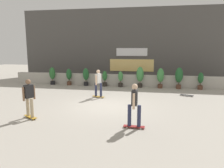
{
  "coord_description": "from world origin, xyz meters",
  "views": [
    {
      "loc": [
        2.24,
        -10.58,
        3.0
      ],
      "look_at": [
        0.0,
        1.5,
        0.9
      ],
      "focal_mm": 34.31,
      "sensor_mm": 36.0,
      "label": 1
    }
  ],
  "objects": [
    {
      "name": "potted_plant_2",
      "position": [
        -2.86,
        5.55,
        0.8
      ],
      "size": [
        0.47,
        0.47,
        1.4
      ],
      "color": "black",
      "rests_on": "ground"
    },
    {
      "name": "ground_plane",
      "position": [
        0.0,
        0.0,
        0.0
      ],
      "size": [
        48.0,
        48.0,
        0.0
      ],
      "primitive_type": "plane",
      "color": "#A8A093"
    },
    {
      "name": "potted_plant_3",
      "position": [
        -1.33,
        5.55,
        0.65
      ],
      "size": [
        0.37,
        0.37,
        1.21
      ],
      "color": "#2D2823",
      "rests_on": "ground"
    },
    {
      "name": "planter_wall",
      "position": [
        0.0,
        6.0,
        0.45
      ],
      "size": [
        18.0,
        0.4,
        0.9
      ],
      "primitive_type": "cube",
      "color": "#B2ADA3",
      "rests_on": "ground"
    },
    {
      "name": "potted_plant_4",
      "position": [
        -0.09,
        5.55,
        0.64
      ],
      "size": [
        0.37,
        0.37,
        1.2
      ],
      "color": "#2D2823",
      "rests_on": "ground"
    },
    {
      "name": "building_backdrop",
      "position": [
        0.0,
        10.0,
        3.25
      ],
      "size": [
        20.0,
        2.08,
        6.5
      ],
      "color": "#4C4947",
      "rests_on": "ground"
    },
    {
      "name": "potted_plant_1",
      "position": [
        -4.28,
        5.55,
        0.74
      ],
      "size": [
        0.43,
        0.43,
        1.32
      ],
      "color": "brown",
      "rests_on": "ground"
    },
    {
      "name": "potted_plant_8",
      "position": [
        5.75,
        5.55,
        0.67
      ],
      "size": [
        0.39,
        0.39,
        1.24
      ],
      "color": "brown",
      "rests_on": "ground"
    },
    {
      "name": "skater_mid_plaza",
      "position": [
        -0.88,
        1.74,
        0.94
      ],
      "size": [
        0.82,
        0.54,
        1.7
      ],
      "color": "#BF8C26",
      "rests_on": "ground"
    },
    {
      "name": "potted_plant_7",
      "position": [
        4.24,
        5.55,
        0.92
      ],
      "size": [
        0.55,
        0.55,
        1.57
      ],
      "color": "brown",
      "rests_on": "ground"
    },
    {
      "name": "potted_plant_0",
      "position": [
        -5.71,
        5.55,
        0.82
      ],
      "size": [
        0.47,
        0.47,
        1.42
      ],
      "color": "black",
      "rests_on": "ground"
    },
    {
      "name": "potted_plant_5",
      "position": [
        1.4,
        5.55,
        0.92
      ],
      "size": [
        0.55,
        0.55,
        1.58
      ],
      "color": "#2D2823",
      "rests_on": "ground"
    },
    {
      "name": "potted_plant_6",
      "position": [
        2.91,
        5.55,
        0.87
      ],
      "size": [
        0.51,
        0.51,
        1.49
      ],
      "color": "brown",
      "rests_on": "ground"
    },
    {
      "name": "skater_by_wall_left",
      "position": [
        1.66,
        -2.89,
        0.94
      ],
      "size": [
        0.81,
        0.56,
        1.7
      ],
      "color": "maroon",
      "rests_on": "ground"
    },
    {
      "name": "skateboard_near_camera",
      "position": [
        4.46,
        3.11,
        0.06
      ],
      "size": [
        0.82,
        0.47,
        0.08
      ],
      "color": "black",
      "rests_on": "ground"
    },
    {
      "name": "skater_foreground",
      "position": [
        -2.82,
        -2.55,
        0.94
      ],
      "size": [
        0.79,
        0.59,
        1.7
      ],
      "color": "#BF8C26",
      "rests_on": "ground"
    }
  ]
}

